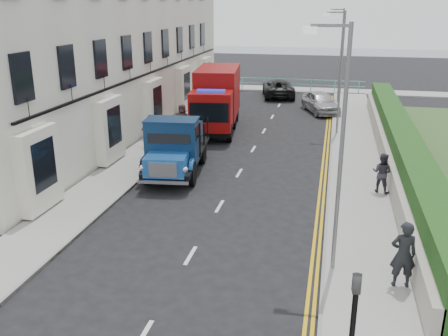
# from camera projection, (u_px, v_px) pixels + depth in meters

# --- Properties ---
(ground) EXTENTS (120.00, 120.00, 0.00)m
(ground) POSITION_uv_depth(u_px,v_px,m) (207.00, 228.00, 17.28)
(ground) COLOR black
(ground) RESTS_ON ground
(pavement_west) EXTENTS (2.40, 38.00, 0.12)m
(pavement_west) POSITION_uv_depth(u_px,v_px,m) (154.00, 147.00, 26.66)
(pavement_west) COLOR gray
(pavement_west) RESTS_ON ground
(pavement_east) EXTENTS (2.60, 38.00, 0.12)m
(pavement_east) POSITION_uv_depth(u_px,v_px,m) (356.00, 160.00, 24.50)
(pavement_east) COLOR gray
(pavement_east) RESTS_ON ground
(promenade) EXTENTS (30.00, 2.50, 0.12)m
(promenade) POSITION_uv_depth(u_px,v_px,m) (288.00, 89.00, 44.11)
(promenade) COLOR gray
(promenade) RESTS_ON ground
(sea_plane) EXTENTS (120.00, 120.00, 0.00)m
(sea_plane) POSITION_uv_depth(u_px,v_px,m) (309.00, 55.00, 72.82)
(sea_plane) COLOR slate
(sea_plane) RESTS_ON ground
(terrace_west) EXTENTS (6.31, 30.20, 14.25)m
(terrace_west) POSITION_uv_depth(u_px,v_px,m) (103.00, 7.00, 28.98)
(terrace_west) COLOR silver
(terrace_west) RESTS_ON ground
(garden_east) EXTENTS (1.45, 28.00, 1.75)m
(garden_east) POSITION_uv_depth(u_px,v_px,m) (399.00, 146.00, 23.85)
(garden_east) COLOR #B2AD9E
(garden_east) RESTS_ON ground
(seafront_railing) EXTENTS (13.00, 0.08, 1.11)m
(seafront_railing) POSITION_uv_depth(u_px,v_px,m) (287.00, 85.00, 43.20)
(seafront_railing) COLOR #59B2A5
(seafront_railing) RESTS_ON ground
(lamp_near) EXTENTS (1.23, 0.18, 7.00)m
(lamp_near) POSITION_uv_depth(u_px,v_px,m) (338.00, 139.00, 13.30)
(lamp_near) COLOR slate
(lamp_near) RESTS_ON ground
(lamp_mid) EXTENTS (1.23, 0.18, 7.00)m
(lamp_mid) POSITION_uv_depth(u_px,v_px,m) (339.00, 66.00, 28.11)
(lamp_mid) COLOR slate
(lamp_mid) RESTS_ON ground
(lamp_far) EXTENTS (1.23, 0.18, 7.00)m
(lamp_far) POSITION_uv_depth(u_px,v_px,m) (340.00, 50.00, 37.37)
(lamp_far) COLOR slate
(lamp_far) RESTS_ON ground
(traffic_signal) EXTENTS (0.16, 0.20, 3.10)m
(traffic_signal) POSITION_uv_depth(u_px,v_px,m) (353.00, 326.00, 8.73)
(traffic_signal) COLOR black
(traffic_signal) RESTS_ON ground
(bedford_lorry) EXTENTS (2.81, 5.81, 2.66)m
(bedford_lorry) POSITION_uv_depth(u_px,v_px,m) (173.00, 151.00, 21.92)
(bedford_lorry) COLOR black
(bedford_lorry) RESTS_ON ground
(red_lorry) EXTENTS (3.19, 7.20, 3.65)m
(red_lorry) POSITION_uv_depth(u_px,v_px,m) (217.00, 98.00, 30.06)
(red_lorry) COLOR black
(red_lorry) RESTS_ON ground
(parked_car_front) EXTENTS (2.01, 4.57, 1.53)m
(parked_car_front) POSITION_uv_depth(u_px,v_px,m) (169.00, 148.00, 23.97)
(parked_car_front) COLOR black
(parked_car_front) RESTS_ON ground
(parked_car_mid) EXTENTS (1.65, 4.56, 1.49)m
(parked_car_mid) POSITION_uv_depth(u_px,v_px,m) (182.00, 137.00, 26.05)
(parked_car_mid) COLOR #5590B7
(parked_car_mid) RESTS_ON ground
(parked_car_rear) EXTENTS (2.14, 4.82, 1.38)m
(parked_car_rear) POSITION_uv_depth(u_px,v_px,m) (214.00, 111.00, 32.55)
(parked_car_rear) COLOR silver
(parked_car_rear) RESTS_ON ground
(seafront_car_left) EXTENTS (3.31, 5.50, 1.43)m
(seafront_car_left) POSITION_uv_depth(u_px,v_px,m) (278.00, 88.00, 40.84)
(seafront_car_left) COLOR black
(seafront_car_left) RESTS_ON ground
(seafront_car_right) EXTENTS (3.22, 4.71, 1.49)m
(seafront_car_right) POSITION_uv_depth(u_px,v_px,m) (321.00, 102.00, 35.01)
(seafront_car_right) COLOR #A0A1A5
(seafront_car_right) RESTS_ON ground
(pedestrian_east_near) EXTENTS (0.74, 0.53, 1.89)m
(pedestrian_east_near) POSITION_uv_depth(u_px,v_px,m) (403.00, 254.00, 13.29)
(pedestrian_east_near) COLOR black
(pedestrian_east_near) RESTS_ON pavement_east
(pedestrian_east_far) EXTENTS (0.98, 0.88, 1.63)m
(pedestrian_east_far) POSITION_uv_depth(u_px,v_px,m) (382.00, 173.00, 20.02)
(pedestrian_east_far) COLOR #34303A
(pedestrian_east_far) RESTS_ON pavement_east
(pedestrian_west_near) EXTENTS (1.02, 0.45, 1.73)m
(pedestrian_west_near) POSITION_uv_depth(u_px,v_px,m) (151.00, 131.00, 26.30)
(pedestrian_west_near) COLOR #1D2234
(pedestrian_west_near) RESTS_ON pavement_west
(pedestrian_west_far) EXTENTS (0.91, 0.61, 1.81)m
(pedestrian_west_far) POSITION_uv_depth(u_px,v_px,m) (182.00, 120.00, 28.58)
(pedestrian_west_far) COLOR #433430
(pedestrian_west_far) RESTS_ON pavement_west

